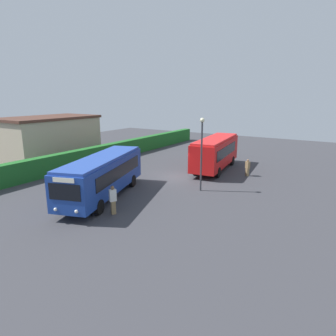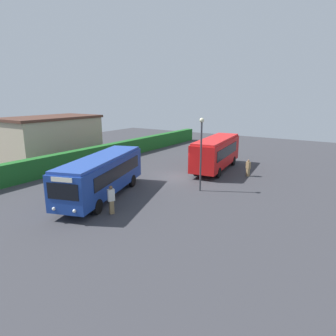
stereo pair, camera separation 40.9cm
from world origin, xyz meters
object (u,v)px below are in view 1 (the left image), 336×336
Objects in this scene: bus_blue at (103,174)px; person_right at (248,167)px; person_left at (113,199)px; bus_red at (215,152)px; lamppost at (202,146)px; person_center at (81,175)px.

bus_blue reaches higher than person_right.
bus_blue is 5.40× the size of person_left.
person_right is (-0.63, -3.63, -1.06)m from bus_red.
person_left reaches higher than person_right.
person_left is at bearing 160.43° from lamppost.
person_right is (11.91, -7.36, -0.97)m from bus_blue.
lamppost reaches higher than person_right.
person_right is (10.87, -10.94, -0.15)m from person_center.
lamppost is (4.36, -9.13, 2.65)m from person_center.
person_center is (3.14, 6.46, -0.02)m from person_left.
bus_blue is at bearing -167.49° from person_center.
person_left is at bearing -177.23° from person_center.
lamppost is at bearing 17.06° from person_right.
bus_red is 4.96× the size of person_left.
person_center is at bearing 4.13° from person_left.
bus_red reaches higher than bus_blue.
person_center is 15.42m from person_right.
person_right is 0.28× the size of lamppost.
person_center is at bearing 140.50° from bus_red.
person_right is (14.01, -4.48, -0.17)m from person_left.
bus_red is at bearing -67.19° from person_right.
person_left is at bearing 14.89° from person_right.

